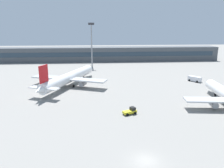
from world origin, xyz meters
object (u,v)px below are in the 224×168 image
Objects in this scene: baggage_tug_yellow at (130,111)px; floodlight_tower_west at (92,42)px; airplane_mid at (70,77)px; service_van_white at (195,79)px.

floodlight_tower_west is (-10.21, 70.72, 13.09)m from baggage_tug_yellow.
airplane_mid is 7.47× the size of service_van_white.
service_van_white is 0.23× the size of floodlight_tower_west.
service_van_white is (49.92, 2.36, -2.06)m from airplane_mid.
floodlight_tower_west is at bearing 137.69° from service_van_white.
floodlight_tower_west is (-41.90, 38.15, 12.77)m from service_van_white.
airplane_mid is at bearing 121.11° from baggage_tug_yellow.
airplane_mid is 42.66m from floodlight_tower_west.
service_van_white is at bearing -42.31° from floodlight_tower_west.
service_van_white is (31.69, 32.57, 0.31)m from baggage_tug_yellow.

